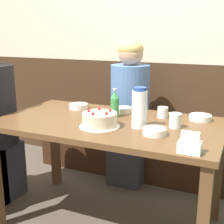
% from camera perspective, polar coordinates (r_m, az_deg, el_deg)
% --- Properties ---
extents(ground_plane, '(12.00, 12.00, 0.00)m').
position_cam_1_polar(ground_plane, '(2.34, -0.53, -19.38)').
color(ground_plane, '#4C4238').
extents(back_wall, '(4.80, 0.04, 2.50)m').
position_cam_1_polar(back_wall, '(2.94, 8.20, 13.23)').
color(back_wall, '#3D2819').
rests_on(back_wall, ground_plane).
extents(bench_seat, '(2.07, 0.38, 0.44)m').
position_cam_1_polar(bench_seat, '(2.93, 6.27, -7.35)').
color(bench_seat, '#381E11').
rests_on(bench_seat, ground_plane).
extents(dining_table, '(1.45, 0.80, 0.74)m').
position_cam_1_polar(dining_table, '(2.06, -0.57, -4.15)').
color(dining_table, brown).
rests_on(dining_table, ground_plane).
extents(birthday_cake, '(0.25, 0.25, 0.11)m').
position_cam_1_polar(birthday_cake, '(1.90, -2.29, -1.46)').
color(birthday_cake, white).
rests_on(birthday_cake, dining_table).
extents(water_pitcher, '(0.09, 0.09, 0.25)m').
position_cam_1_polar(water_pitcher, '(1.87, 5.04, 0.73)').
color(water_pitcher, white).
rests_on(water_pitcher, dining_table).
extents(soju_bottle, '(0.06, 0.06, 0.20)m').
position_cam_1_polar(soju_bottle, '(2.11, 0.52, 1.55)').
color(soju_bottle, '#388E4C').
rests_on(soju_bottle, dining_table).
extents(napkin_holder, '(0.11, 0.08, 0.11)m').
position_cam_1_polar(napkin_holder, '(1.55, 14.05, -5.87)').
color(napkin_holder, white).
rests_on(napkin_holder, dining_table).
extents(bowl_soup_white, '(0.12, 0.12, 0.04)m').
position_cam_1_polar(bowl_soup_white, '(2.23, 2.10, 0.36)').
color(bowl_soup_white, white).
rests_on(bowl_soup_white, dining_table).
extents(bowl_rice_small, '(0.14, 0.14, 0.04)m').
position_cam_1_polar(bowl_rice_small, '(2.36, -6.13, 1.05)').
color(bowl_rice_small, white).
rests_on(bowl_rice_small, dining_table).
extents(bowl_side_dish, '(0.14, 0.14, 0.04)m').
position_cam_1_polar(bowl_side_dish, '(1.77, 7.79, -3.54)').
color(bowl_side_dish, white).
rests_on(bowl_side_dish, dining_table).
extents(bowl_sauce_shallow, '(0.15, 0.15, 0.04)m').
position_cam_1_polar(bowl_sauce_shallow, '(2.13, 15.85, -0.97)').
color(bowl_sauce_shallow, white).
rests_on(bowl_sauce_shallow, dining_table).
extents(glass_water_tall, '(0.07, 0.07, 0.07)m').
position_cam_1_polar(glass_water_tall, '(2.13, 9.25, -0.06)').
color(glass_water_tall, silver).
rests_on(glass_water_tall, dining_table).
extents(glass_tumbler_short, '(0.07, 0.07, 0.09)m').
position_cam_1_polar(glass_tumbler_short, '(1.92, 11.49, -1.54)').
color(glass_tumbler_short, silver).
rests_on(glass_tumbler_short, dining_table).
extents(person_pale_blue_shirt, '(0.33, 0.34, 1.25)m').
position_cam_1_polar(person_pale_blue_shirt, '(2.69, 3.26, -0.68)').
color(person_pale_blue_shirt, '#33333D').
rests_on(person_pale_blue_shirt, ground_plane).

